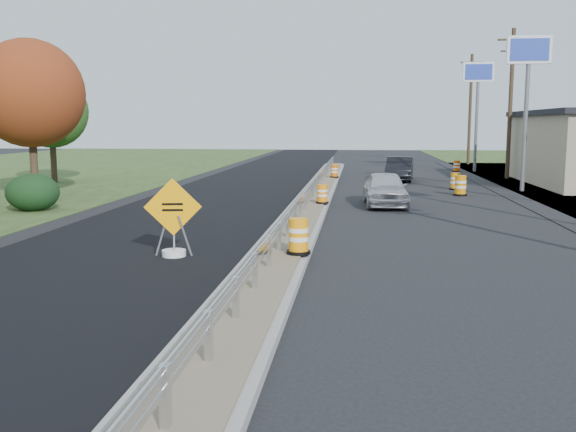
# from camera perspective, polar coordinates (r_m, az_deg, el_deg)

# --- Properties ---
(ground) EXTENTS (140.00, 140.00, 0.00)m
(ground) POSITION_cam_1_polar(r_m,az_deg,el_deg) (18.79, -0.01, -2.49)
(ground) COLOR black
(ground) RESTS_ON ground
(milled_overlay) EXTENTS (7.20, 120.00, 0.01)m
(milled_overlay) POSITION_cam_1_polar(r_m,az_deg,el_deg) (29.28, -6.43, 1.31)
(milled_overlay) COLOR black
(milled_overlay) RESTS_ON ground
(median) EXTENTS (1.60, 55.00, 0.23)m
(median) POSITION_cam_1_polar(r_m,az_deg,el_deg) (26.65, 1.88, 0.91)
(median) COLOR gray
(median) RESTS_ON ground
(guardrail) EXTENTS (0.10, 46.15, 0.72)m
(guardrail) POSITION_cam_1_polar(r_m,az_deg,el_deg) (27.57, 2.05, 2.44)
(guardrail) COLOR silver
(guardrail) RESTS_ON median
(pylon_sign_mid) EXTENTS (2.20, 0.30, 7.90)m
(pylon_sign_mid) POSITION_cam_1_polar(r_m,az_deg,el_deg) (35.51, 20.58, 12.50)
(pylon_sign_mid) COLOR slate
(pylon_sign_mid) RESTS_ON ground
(pylon_sign_north) EXTENTS (2.20, 0.30, 7.90)m
(pylon_sign_north) POSITION_cam_1_polar(r_m,az_deg,el_deg) (49.19, 16.54, 11.33)
(pylon_sign_north) COLOR slate
(pylon_sign_north) RESTS_ON ground
(utility_pole_nmid) EXTENTS (1.90, 0.26, 9.40)m
(utility_pole_nmid) POSITION_cam_1_polar(r_m,az_deg,el_deg) (43.43, 19.17, 9.64)
(utility_pole_nmid) COLOR #473523
(utility_pole_nmid) RESTS_ON ground
(utility_pole_north) EXTENTS (1.90, 0.26, 9.40)m
(utility_pole_north) POSITION_cam_1_polar(r_m,az_deg,el_deg) (58.15, 15.89, 9.29)
(utility_pole_north) COLOR #473523
(utility_pole_north) RESTS_ON ground
(hedge_north) EXTENTS (2.09, 2.09, 1.52)m
(hedge_north) POSITION_cam_1_polar(r_m,az_deg,el_deg) (27.76, -21.75, 1.97)
(hedge_north) COLOR black
(hedge_north) RESTS_ON ground
(tree_near_red) EXTENTS (4.95, 4.95, 7.35)m
(tree_near_red) POSITION_cam_1_polar(r_m,az_deg,el_deg) (32.13, -21.96, 10.06)
(tree_near_red) COLOR #473523
(tree_near_red) RESTS_ON ground
(tree_near_back) EXTENTS (4.29, 4.29, 6.37)m
(tree_near_back) POSITION_cam_1_polar(r_m,az_deg,el_deg) (40.59, -20.32, 8.70)
(tree_near_back) COLOR #473523
(tree_near_back) RESTS_ON ground
(caution_sign) EXTENTS (1.49, 0.63, 2.08)m
(caution_sign) POSITION_cam_1_polar(r_m,az_deg,el_deg) (17.16, -10.14, -1.84)
(caution_sign) COLOR white
(caution_sign) RESTS_ON ground
(barrel_median_near) EXTENTS (0.61, 0.61, 0.90)m
(barrel_median_near) POSITION_cam_1_polar(r_m,az_deg,el_deg) (16.14, 0.94, -1.88)
(barrel_median_near) COLOR black
(barrel_median_near) RESTS_ON median
(barrel_median_mid) EXTENTS (0.53, 0.53, 0.78)m
(barrel_median_mid) POSITION_cam_1_polar(r_m,az_deg,el_deg) (26.50, 3.06, 1.93)
(barrel_median_mid) COLOR black
(barrel_median_mid) RESTS_ON median
(barrel_median_far) EXTENTS (0.54, 0.54, 0.79)m
(barrel_median_far) POSITION_cam_1_polar(r_m,az_deg,el_deg) (39.54, 4.15, 3.98)
(barrel_median_far) COLOR black
(barrel_median_far) RESTS_ON median
(barrel_shoulder_near) EXTENTS (0.68, 0.68, 0.99)m
(barrel_shoulder_near) POSITION_cam_1_polar(r_m,az_deg,el_deg) (32.56, 15.07, 2.60)
(barrel_shoulder_near) COLOR black
(barrel_shoulder_near) RESTS_ON ground
(barrel_shoulder_mid) EXTENTS (0.62, 0.62, 0.90)m
(barrel_shoulder_mid) POSITION_cam_1_polar(r_m,az_deg,el_deg) (35.44, 14.65, 2.97)
(barrel_shoulder_mid) COLOR black
(barrel_shoulder_mid) RESTS_ON ground
(barrel_shoulder_far) EXTENTS (0.57, 0.57, 0.84)m
(barrel_shoulder_far) POSITION_cam_1_polar(r_m,az_deg,el_deg) (48.86, 14.77, 4.29)
(barrel_shoulder_far) COLOR black
(barrel_shoulder_far) RESTS_ON ground
(car_silver) EXTENTS (1.94, 4.42, 1.48)m
(car_silver) POSITION_cam_1_polar(r_m,az_deg,el_deg) (27.75, 8.64, 2.42)
(car_silver) COLOR silver
(car_silver) RESTS_ON ground
(car_dark_mid) EXTENTS (2.02, 4.61, 1.47)m
(car_dark_mid) POSITION_cam_1_polar(r_m,az_deg,el_deg) (40.24, 9.89, 4.14)
(car_dark_mid) COLOR black
(car_dark_mid) RESTS_ON ground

